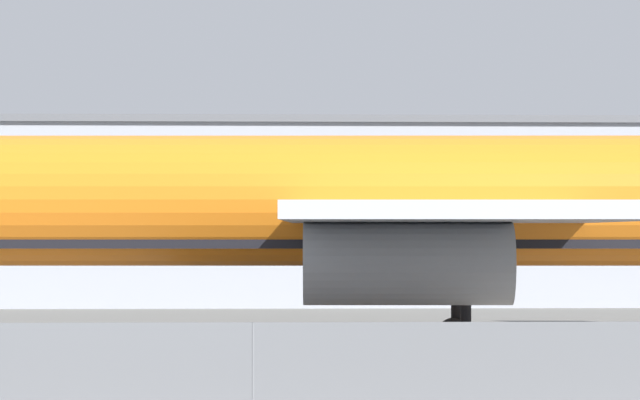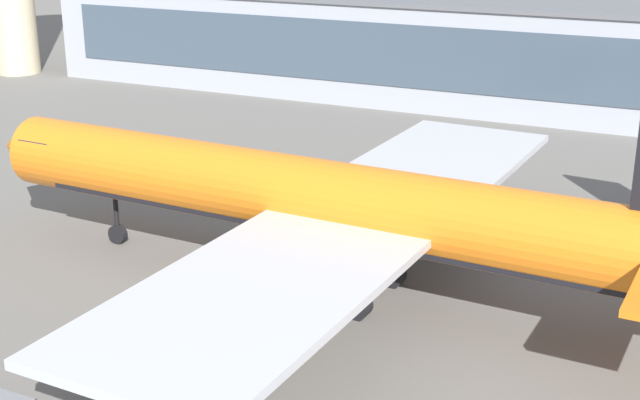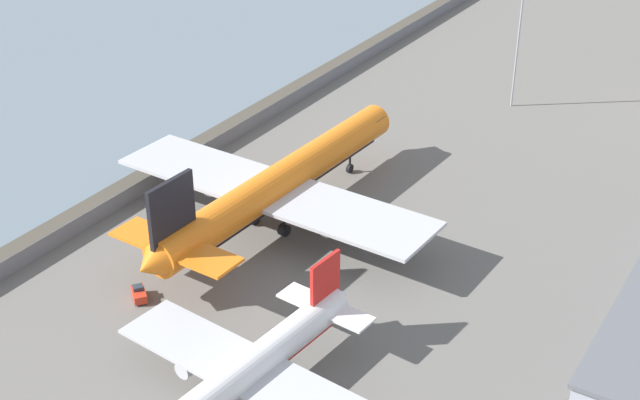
% 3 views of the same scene
% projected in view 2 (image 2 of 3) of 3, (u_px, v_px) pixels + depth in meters
% --- Properties ---
extents(ground_plane, '(500.00, 500.00, 0.00)m').
position_uv_depth(ground_plane, '(215.00, 314.00, 57.07)').
color(ground_plane, '#66635E').
extents(cargo_jet_orange, '(58.37, 50.27, 16.29)m').
position_uv_depth(cargo_jet_orange, '(339.00, 205.00, 58.22)').
color(cargo_jet_orange, orange).
rests_on(cargo_jet_orange, ground).
extents(terminal_building, '(96.50, 15.94, 13.14)m').
position_uv_depth(terminal_building, '(391.00, 47.00, 116.11)').
color(terminal_building, '#9EA3AD').
rests_on(terminal_building, ground).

